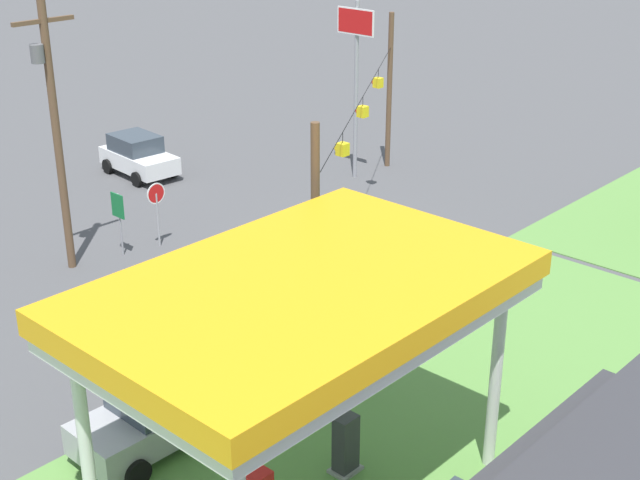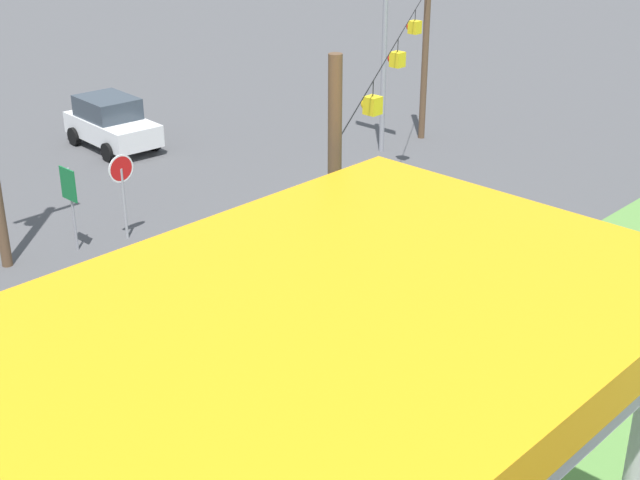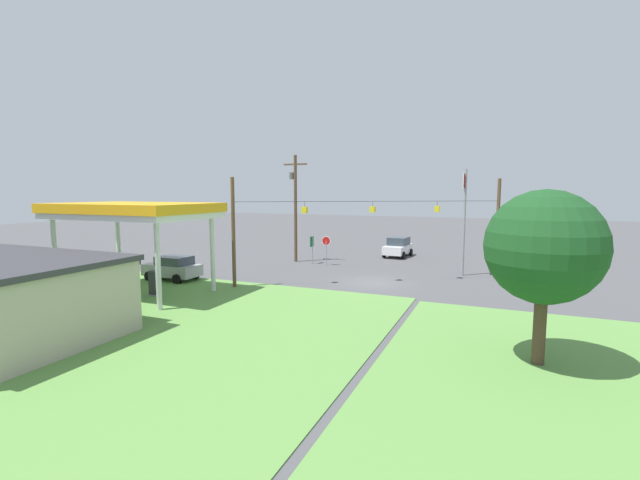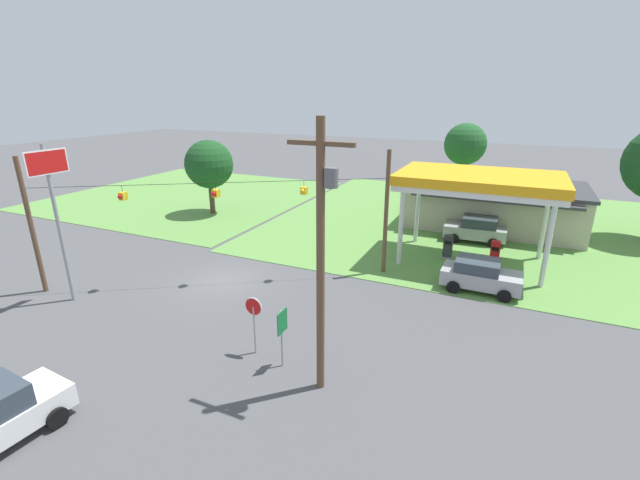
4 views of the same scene
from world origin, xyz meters
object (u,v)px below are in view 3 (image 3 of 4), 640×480
at_px(stop_sign_overhead, 464,201).
at_px(car_at_pumps_rear, 76,294).
at_px(utility_pole_main, 295,203).
at_px(tree_west_verge, 544,247).
at_px(car_at_pumps_front, 173,268).
at_px(stop_sign_roadside, 326,244).
at_px(fuel_pump_far, 120,280).
at_px(car_on_crossroad, 398,247).
at_px(route_sign, 312,244).
at_px(fuel_pump_near, 154,284).
at_px(gas_station_canopy, 133,212).

bearing_deg(stop_sign_overhead, car_at_pumps_rear, 45.47).
height_order(car_at_pumps_rear, stop_sign_overhead, stop_sign_overhead).
height_order(utility_pole_main, tree_west_verge, utility_pole_main).
bearing_deg(car_at_pumps_front, stop_sign_roadside, -127.07).
xyz_separation_m(car_at_pumps_rear, stop_sign_roadside, (-6.72, -18.18, 0.88)).
distance_m(fuel_pump_far, car_at_pumps_front, 4.16).
height_order(stop_sign_roadside, stop_sign_overhead, stop_sign_overhead).
distance_m(car_on_crossroad, route_sign, 9.26).
bearing_deg(car_on_crossroad, fuel_pump_far, -26.31).
distance_m(fuel_pump_near, utility_pole_main, 15.68).
height_order(fuel_pump_far, car_at_pumps_front, car_at_pumps_front).
xyz_separation_m(stop_sign_overhead, tree_west_verge, (-3.97, 16.38, -1.24)).
bearing_deg(utility_pole_main, stop_sign_overhead, 176.20).
xyz_separation_m(fuel_pump_near, car_at_pumps_rear, (1.29, 4.13, 0.20)).
xyz_separation_m(fuel_pump_near, fuel_pump_far, (2.79, 0.00, 0.00)).
xyz_separation_m(car_at_pumps_front, route_sign, (-6.26, -10.25, 0.81)).
relative_size(car_at_pumps_front, utility_pole_main, 0.43).
relative_size(gas_station_canopy, tree_west_verge, 1.47).
height_order(route_sign, utility_pole_main, utility_pole_main).
relative_size(car_on_crossroad, stop_sign_roadside, 1.67).
bearing_deg(car_at_pumps_front, car_at_pumps_rear, 97.72).
bearing_deg(car_at_pumps_rear, stop_sign_overhead, 43.36).
xyz_separation_m(stop_sign_overhead, utility_pole_main, (14.35, -0.95, -0.25)).
xyz_separation_m(fuel_pump_far, car_at_pumps_front, (-0.50, -4.13, 0.16)).
distance_m(fuel_pump_near, tree_west_verge, 20.88).
bearing_deg(route_sign, car_at_pumps_rear, 74.15).
distance_m(car_at_pumps_front, utility_pole_main, 12.40).
height_order(fuel_pump_far, car_at_pumps_rear, car_at_pumps_rear).
relative_size(stop_sign_overhead, route_sign, 3.29).
bearing_deg(fuel_pump_far, tree_west_verge, 173.91).
bearing_deg(route_sign, car_on_crossroad, -130.52).
distance_m(car_at_pumps_rear, car_on_crossroad, 27.90).
distance_m(car_at_pumps_rear, route_sign, 19.26).
relative_size(fuel_pump_far, utility_pole_main, 0.16).
bearing_deg(fuel_pump_near, stop_sign_overhead, -139.80).
bearing_deg(car_on_crossroad, tree_west_verge, 28.17).
bearing_deg(car_at_pumps_front, fuel_pump_near, 119.86).
xyz_separation_m(stop_sign_roadside, route_sign, (1.47, -0.33, -0.10)).
bearing_deg(stop_sign_roadside, car_at_pumps_rear, -110.29).
bearing_deg(car_at_pumps_front, stop_sign_overhead, -151.64).
bearing_deg(utility_pole_main, car_at_pumps_front, 67.71).
bearing_deg(fuel_pump_near, gas_station_canopy, 0.07).
bearing_deg(car_on_crossroad, utility_pole_main, -45.76).
bearing_deg(fuel_pump_far, stop_sign_roadside, -120.34).
relative_size(route_sign, utility_pole_main, 0.25).
height_order(fuel_pump_near, stop_sign_roadside, stop_sign_roadside).
relative_size(gas_station_canopy, car_at_pumps_rear, 2.21).
relative_size(car_at_pumps_rear, stop_sign_overhead, 0.53).
height_order(stop_sign_overhead, route_sign, stop_sign_overhead).
height_order(stop_sign_roadside, utility_pole_main, utility_pole_main).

